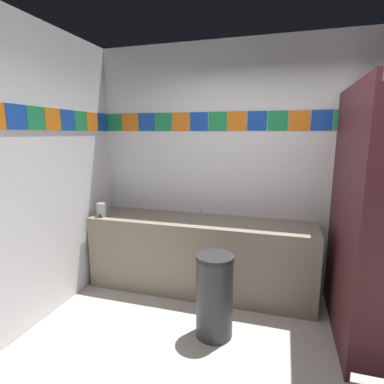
# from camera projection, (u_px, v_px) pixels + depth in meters

# --- Properties ---
(wall_back) EXTENTS (4.17, 0.09, 2.80)m
(wall_back) POSITION_uv_depth(u_px,v_px,m) (276.00, 168.00, 3.45)
(wall_back) COLOR silver
(wall_back) RESTS_ON ground_plane
(vanity_counter) EXTENTS (2.51, 0.61, 0.83)m
(vanity_counter) POSITION_uv_depth(u_px,v_px,m) (200.00, 255.00, 3.53)
(vanity_counter) COLOR gray
(vanity_counter) RESTS_ON ground_plane
(faucet_center) EXTENTS (0.04, 0.10, 0.14)m
(faucet_center) POSITION_uv_depth(u_px,v_px,m) (202.00, 213.00, 3.53)
(faucet_center) COLOR silver
(faucet_center) RESTS_ON vanity_counter
(soap_dispenser) EXTENTS (0.09, 0.09, 0.16)m
(soap_dispenser) POSITION_uv_depth(u_px,v_px,m) (102.00, 210.00, 3.58)
(soap_dispenser) COLOR #B7BABF
(soap_dispenser) RESTS_ON vanity_counter
(stall_divider) EXTENTS (0.92, 1.33, 2.18)m
(stall_divider) POSITION_uv_depth(u_px,v_px,m) (374.00, 224.00, 2.39)
(stall_divider) COLOR #471E23
(stall_divider) RESTS_ON ground_plane
(trash_bin) EXTENTS (0.33, 0.33, 0.76)m
(trash_bin) POSITION_uv_depth(u_px,v_px,m) (214.00, 296.00, 2.72)
(trash_bin) COLOR #333338
(trash_bin) RESTS_ON ground_plane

